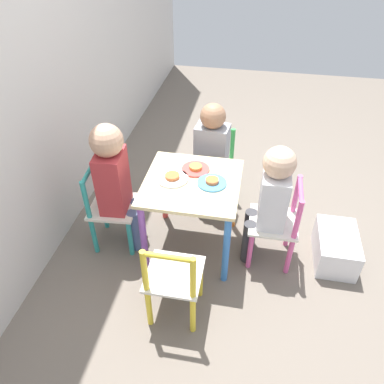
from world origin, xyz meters
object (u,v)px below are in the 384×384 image
(chair_teal, at_px, (110,208))
(child_right, at_px, (211,150))
(chair_green, at_px, (213,168))
(child_back, at_px, (115,177))
(chair_yellow, at_px, (174,280))
(storage_bin, at_px, (336,248))
(plate_front, at_px, (212,182))
(chair_pink, at_px, (277,224))
(plate_back, at_px, (172,178))
(child_front, at_px, (270,196))
(plate_right, at_px, (196,169))

(chair_teal, relative_size, child_right, 0.71)
(chair_green, bearing_deg, child_back, -126.45)
(chair_yellow, relative_size, storage_bin, 1.53)
(child_back, height_order, child_right, child_back)
(plate_front, bearing_deg, child_right, 8.78)
(chair_green, height_order, child_back, child_back)
(chair_pink, distance_m, plate_front, 0.44)
(child_back, xyz_separation_m, plate_back, (0.04, -0.31, 0.01))
(child_right, height_order, plate_front, child_right)
(child_front, height_order, plate_back, child_front)
(child_right, relative_size, storage_bin, 2.16)
(chair_teal, distance_m, storage_bin, 1.31)
(chair_yellow, bearing_deg, plate_right, -90.05)
(plate_back, bearing_deg, chair_green, -18.26)
(child_front, height_order, plate_front, child_front)
(child_back, relative_size, plate_front, 5.09)
(chair_teal, distance_m, chair_pink, 0.95)
(child_front, xyz_separation_m, plate_back, (-0.00, 0.52, 0.05))
(chair_teal, height_order, plate_front, chair_teal)
(child_back, bearing_deg, chair_green, -47.32)
(chair_green, distance_m, plate_front, 0.53)
(chair_green, bearing_deg, chair_pink, -41.94)
(plate_back, relative_size, plate_front, 1.10)
(chair_pink, bearing_deg, plate_front, -89.95)
(chair_teal, bearing_deg, chair_yellow, -137.31)
(child_right, xyz_separation_m, plate_back, (-0.41, 0.15, 0.06))
(chair_pink, xyz_separation_m, storage_bin, (0.04, -0.35, -0.16))
(child_front, bearing_deg, chair_teal, -87.47)
(plate_back, xyz_separation_m, plate_right, (0.11, -0.11, -0.00))
(chair_teal, relative_size, storage_bin, 1.53)
(plate_front, height_order, storage_bin, plate_front)
(child_back, bearing_deg, chair_teal, 90.00)
(chair_teal, bearing_deg, child_right, -53.71)
(chair_green, relative_size, child_back, 0.65)
(child_front, bearing_deg, plate_back, -90.03)
(chair_pink, height_order, child_back, child_back)
(chair_green, height_order, plate_front, chair_green)
(child_right, height_order, storage_bin, child_right)
(chair_yellow, relative_size, child_right, 0.71)
(chair_yellow, bearing_deg, plate_front, -102.65)
(child_right, bearing_deg, storage_bin, -19.17)
(child_right, relative_size, plate_right, 4.76)
(chair_pink, distance_m, storage_bin, 0.39)
(storage_bin, bearing_deg, plate_front, 93.53)
(plate_back, bearing_deg, chair_teal, 96.32)
(chair_teal, distance_m, child_back, 0.23)
(chair_teal, xyz_separation_m, chair_yellow, (-0.43, -0.48, 0.00))
(storage_bin, bearing_deg, child_right, 64.86)
(chair_pink, distance_m, chair_yellow, 0.67)
(child_back, height_order, plate_back, child_back)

